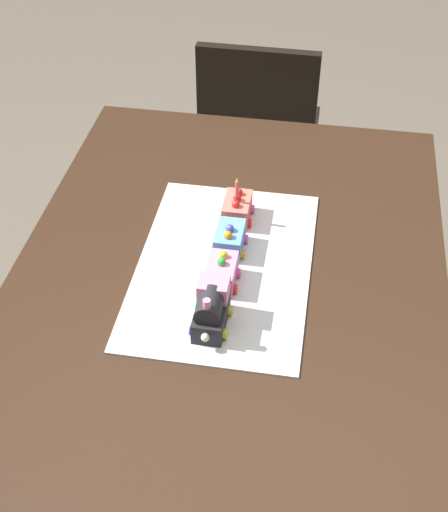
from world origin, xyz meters
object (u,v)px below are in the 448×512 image
at_px(cake_locomotive, 211,308).
at_px(cake_car_gondola_coral, 237,209).
at_px(chair, 259,135).
at_px(birthday_candle, 237,188).
at_px(cake_car_tanker_sky_blue, 230,239).
at_px(cake_car_flatbed_bubblegum, 221,273).
at_px(dining_table, 227,309).

height_order(cake_locomotive, cake_car_gondola_coral, cake_locomotive).
bearing_deg(cake_locomotive, cake_car_gondola_coral, 0.00).
height_order(chair, birthday_candle, birthday_candle).
height_order(chair, cake_locomotive, same).
distance_m(cake_car_tanker_sky_blue, birthday_candle, 0.13).
bearing_deg(cake_car_flatbed_bubblegum, chair, 2.09).
relative_size(dining_table, chair, 1.63).
bearing_deg(cake_car_gondola_coral, chair, 2.68).
relative_size(cake_car_flatbed_bubblegum, birthday_candle, 1.77).
height_order(dining_table, cake_car_gondola_coral, cake_car_gondola_coral).
height_order(cake_car_flatbed_bubblegum, cake_car_tanker_sky_blue, same).
bearing_deg(birthday_candle, cake_locomotive, -180.00).
bearing_deg(cake_car_flatbed_bubblegum, cake_car_tanker_sky_blue, 0.00).
bearing_deg(chair, cake_car_tanker_sky_blue, 93.26).
distance_m(cake_car_flatbed_bubblegum, birthday_candle, 0.24).
xyz_separation_m(dining_table, cake_car_gondola_coral, (0.21, 0.01, 0.14)).
xyz_separation_m(chair, cake_car_gondola_coral, (-0.82, -0.04, 0.30)).
bearing_deg(cake_car_tanker_sky_blue, dining_table, -174.33).
relative_size(chair, cake_car_gondola_coral, 8.60).
relative_size(chair, cake_locomotive, 6.14).
xyz_separation_m(dining_table, cake_car_tanker_sky_blue, (0.09, 0.01, 0.14)).
relative_size(cake_car_tanker_sky_blue, birthday_candle, 1.77).
bearing_deg(dining_table, cake_car_flatbed_bubblegum, 158.70).
relative_size(dining_table, cake_car_gondola_coral, 14.00).
bearing_deg(cake_car_gondola_coral, cake_car_flatbed_bubblegum, 180.00).
xyz_separation_m(cake_car_flatbed_bubblegum, birthday_candle, (0.23, -0.00, 0.07)).
bearing_deg(birthday_candle, cake_car_flatbed_bubblegum, 180.00).
distance_m(cake_locomotive, birthday_candle, 0.36).
bearing_deg(chair, birthday_candle, 93.58).
distance_m(dining_table, cake_locomotive, 0.22).
distance_m(chair, cake_car_gondola_coral, 0.87).
xyz_separation_m(chair, cake_car_tanker_sky_blue, (-0.94, -0.04, 0.30)).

